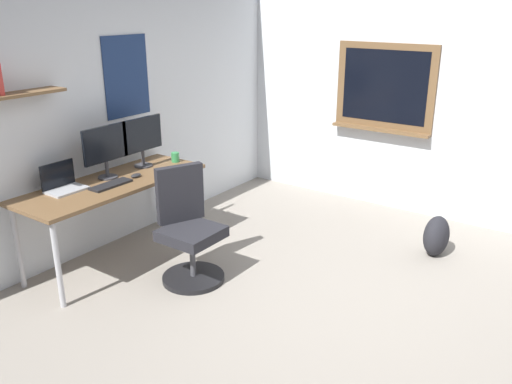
{
  "coord_description": "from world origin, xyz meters",
  "views": [
    {
      "loc": [
        -3.06,
        -1.45,
        2.21
      ],
      "look_at": [
        -0.01,
        0.72,
        0.85
      ],
      "focal_mm": 37.12,
      "sensor_mm": 36.0,
      "label": 1
    }
  ],
  "objects_px": {
    "desk": "(113,189)",
    "monitor_primary": "(106,148)",
    "office_chair": "(188,233)",
    "laptop": "(63,184)",
    "computer_mouse": "(136,175)",
    "backpack": "(436,236)",
    "coffee_mug": "(175,157)",
    "keyboard": "(111,185)",
    "monitor_secondary": "(142,138)"
  },
  "relations": [
    {
      "from": "office_chair",
      "to": "laptop",
      "type": "relative_size",
      "value": 3.06
    },
    {
      "from": "office_chair",
      "to": "monitor_secondary",
      "type": "xyz_separation_m",
      "value": [
        0.34,
        0.84,
        0.61
      ]
    },
    {
      "from": "computer_mouse",
      "to": "keyboard",
      "type": "bearing_deg",
      "value": 180.0
    },
    {
      "from": "keyboard",
      "to": "coffee_mug",
      "type": "bearing_deg",
      "value": 3.44
    },
    {
      "from": "monitor_secondary",
      "to": "keyboard",
      "type": "height_order",
      "value": "monitor_secondary"
    },
    {
      "from": "monitor_primary",
      "to": "computer_mouse",
      "type": "distance_m",
      "value": 0.35
    },
    {
      "from": "desk",
      "to": "monitor_primary",
      "type": "xyz_separation_m",
      "value": [
        0.04,
        0.1,
        0.34
      ]
    },
    {
      "from": "desk",
      "to": "computer_mouse",
      "type": "height_order",
      "value": "computer_mouse"
    },
    {
      "from": "computer_mouse",
      "to": "backpack",
      "type": "height_order",
      "value": "computer_mouse"
    },
    {
      "from": "laptop",
      "to": "coffee_mug",
      "type": "height_order",
      "value": "laptop"
    },
    {
      "from": "monitor_secondary",
      "to": "backpack",
      "type": "distance_m",
      "value": 2.84
    },
    {
      "from": "monitor_primary",
      "to": "office_chair",
      "type": "bearing_deg",
      "value": -84.35
    },
    {
      "from": "keyboard",
      "to": "computer_mouse",
      "type": "xyz_separation_m",
      "value": [
        0.28,
        -0.0,
        0.01
      ]
    },
    {
      "from": "office_chair",
      "to": "laptop",
      "type": "height_order",
      "value": "laptop"
    },
    {
      "from": "office_chair",
      "to": "computer_mouse",
      "type": "distance_m",
      "value": 0.75
    },
    {
      "from": "monitor_secondary",
      "to": "computer_mouse",
      "type": "bearing_deg",
      "value": -145.82
    },
    {
      "from": "monitor_primary",
      "to": "keyboard",
      "type": "xyz_separation_m",
      "value": [
        -0.13,
        -0.18,
        -0.26
      ]
    },
    {
      "from": "computer_mouse",
      "to": "monitor_primary",
      "type": "bearing_deg",
      "value": 129.73
    },
    {
      "from": "desk",
      "to": "office_chair",
      "type": "relative_size",
      "value": 1.78
    },
    {
      "from": "monitor_primary",
      "to": "computer_mouse",
      "type": "bearing_deg",
      "value": -50.27
    },
    {
      "from": "office_chair",
      "to": "laptop",
      "type": "bearing_deg",
      "value": 119.6
    },
    {
      "from": "keyboard",
      "to": "monitor_secondary",
      "type": "bearing_deg",
      "value": 18.46
    },
    {
      "from": "office_chair",
      "to": "keyboard",
      "type": "bearing_deg",
      "value": 107.68
    },
    {
      "from": "monitor_primary",
      "to": "backpack",
      "type": "xyz_separation_m",
      "value": [
        1.7,
        -2.4,
        -0.83
      ]
    },
    {
      "from": "laptop",
      "to": "coffee_mug",
      "type": "xyz_separation_m",
      "value": [
        1.13,
        -0.18,
        -0.01
      ]
    },
    {
      "from": "computer_mouse",
      "to": "backpack",
      "type": "relative_size",
      "value": 0.28
    },
    {
      "from": "monitor_primary",
      "to": "keyboard",
      "type": "height_order",
      "value": "monitor_primary"
    },
    {
      "from": "laptop",
      "to": "keyboard",
      "type": "distance_m",
      "value": 0.38
    },
    {
      "from": "desk",
      "to": "monitor_secondary",
      "type": "bearing_deg",
      "value": 12.54
    },
    {
      "from": "keyboard",
      "to": "office_chair",
      "type": "bearing_deg",
      "value": -72.32
    },
    {
      "from": "laptop",
      "to": "monitor_primary",
      "type": "bearing_deg",
      "value": -6.49
    },
    {
      "from": "monitor_secondary",
      "to": "backpack",
      "type": "height_order",
      "value": "monitor_secondary"
    },
    {
      "from": "desk",
      "to": "office_chair",
      "type": "distance_m",
      "value": 0.8
    },
    {
      "from": "monitor_secondary",
      "to": "laptop",
      "type": "bearing_deg",
      "value": 176.74
    },
    {
      "from": "laptop",
      "to": "backpack",
      "type": "relative_size",
      "value": 0.82
    },
    {
      "from": "office_chair",
      "to": "keyboard",
      "type": "distance_m",
      "value": 0.78
    },
    {
      "from": "laptop",
      "to": "backpack",
      "type": "xyz_separation_m",
      "value": [
        2.12,
        -2.45,
        -0.61
      ]
    },
    {
      "from": "backpack",
      "to": "office_chair",
      "type": "bearing_deg",
      "value": 136.02
    },
    {
      "from": "office_chair",
      "to": "monitor_primary",
      "type": "height_order",
      "value": "monitor_primary"
    },
    {
      "from": "monitor_primary",
      "to": "monitor_secondary",
      "type": "height_order",
      "value": "same"
    },
    {
      "from": "monitor_secondary",
      "to": "monitor_primary",
      "type": "bearing_deg",
      "value": 180.0
    },
    {
      "from": "laptop",
      "to": "coffee_mug",
      "type": "relative_size",
      "value": 3.37
    },
    {
      "from": "office_chair",
      "to": "keyboard",
      "type": "relative_size",
      "value": 2.57
    },
    {
      "from": "office_chair",
      "to": "laptop",
      "type": "distance_m",
      "value": 1.1
    },
    {
      "from": "desk",
      "to": "computer_mouse",
      "type": "xyz_separation_m",
      "value": [
        0.2,
        -0.08,
        0.08
      ]
    },
    {
      "from": "laptop",
      "to": "computer_mouse",
      "type": "relative_size",
      "value": 2.98
    },
    {
      "from": "monitor_primary",
      "to": "coffee_mug",
      "type": "distance_m",
      "value": 0.75
    },
    {
      "from": "monitor_primary",
      "to": "keyboard",
      "type": "bearing_deg",
      "value": -124.65
    },
    {
      "from": "monitor_primary",
      "to": "computer_mouse",
      "type": "height_order",
      "value": "monitor_primary"
    },
    {
      "from": "laptop",
      "to": "desk",
      "type": "bearing_deg",
      "value": -21.72
    }
  ]
}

